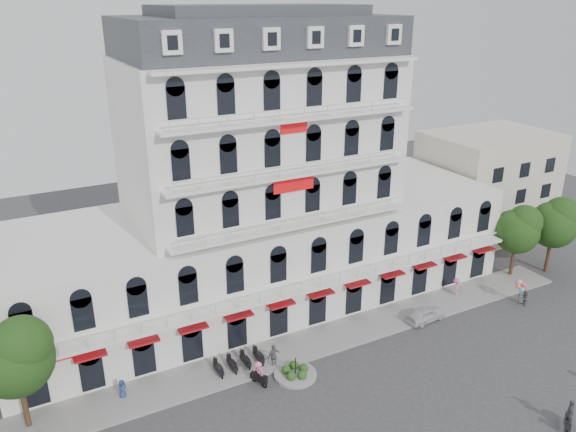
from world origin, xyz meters
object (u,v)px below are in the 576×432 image
(rider_northeast, at_px, (570,414))
(rider_center, at_px, (258,373))
(balloon_vendor, at_px, (523,293))
(parked_car, at_px, (425,314))

(rider_northeast, xyz_separation_m, rider_center, (-15.92, 13.51, -0.13))
(rider_northeast, height_order, rider_center, rider_northeast)
(rider_center, distance_m, balloon_vendor, 26.07)
(balloon_vendor, bearing_deg, rider_northeast, -129.09)
(rider_northeast, height_order, balloon_vendor, balloon_vendor)
(rider_center, bearing_deg, parked_car, 73.24)
(balloon_vendor, bearing_deg, parked_car, 167.57)
(parked_car, xyz_separation_m, rider_northeast, (-0.58, -14.57, 0.49))
(parked_car, height_order, rider_center, rider_center)
(rider_center, xyz_separation_m, balloon_vendor, (26.05, -1.05, 0.32))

